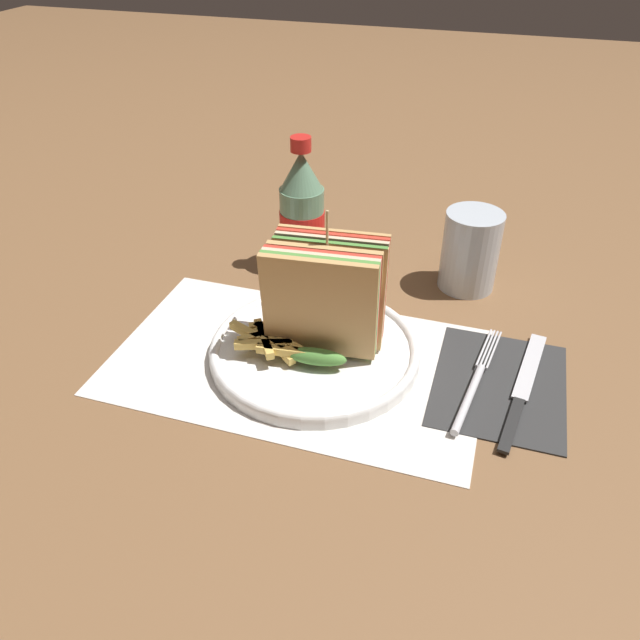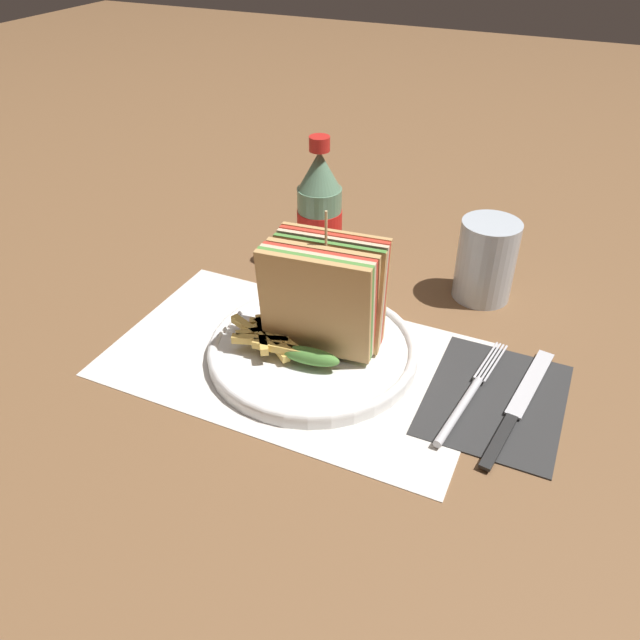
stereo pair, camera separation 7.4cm
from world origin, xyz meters
name	(u,v)px [view 1 (the left image)]	position (x,y,z in m)	size (l,w,h in m)	color
ground_plane	(305,347)	(0.00, 0.00, 0.00)	(4.00, 4.00, 0.00)	brown
placemat	(297,361)	(0.00, -0.03, 0.00)	(0.43, 0.26, 0.00)	silver
plate_main	(315,350)	(0.02, -0.01, 0.01)	(0.25, 0.25, 0.02)	white
club_sandwich	(325,298)	(0.03, -0.01, 0.08)	(0.13, 0.10, 0.17)	tan
fries_pile	(273,338)	(-0.03, -0.03, 0.03)	(0.11, 0.09, 0.02)	#E0B756
ketchup_blob	(290,333)	(-0.01, -0.01, 0.03)	(0.03, 0.03, 0.01)	maroon
napkin	(499,386)	(0.23, 0.00, 0.00)	(0.14, 0.18, 0.00)	#2D2D2D
fork	(473,387)	(0.20, -0.02, 0.01)	(0.04, 0.19, 0.01)	silver
knife	(523,389)	(0.26, -0.01, 0.01)	(0.04, 0.21, 0.00)	black
coke_bottle_near	(302,213)	(-0.07, 0.19, 0.08)	(0.06, 0.06, 0.19)	slate
glass_near	(470,251)	(0.17, 0.20, 0.06)	(0.08, 0.08, 0.11)	silver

